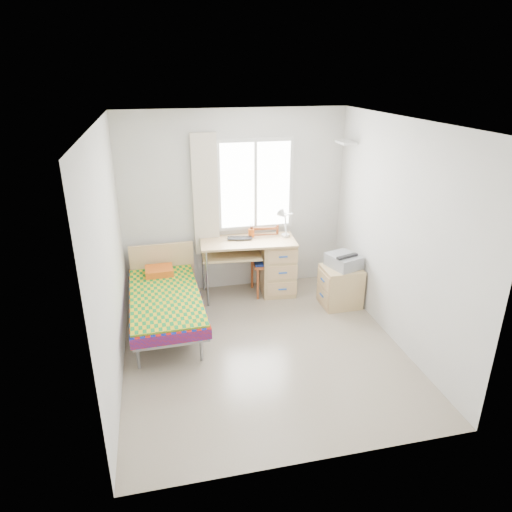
{
  "coord_description": "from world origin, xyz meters",
  "views": [
    {
      "loc": [
        -1.09,
        -4.48,
        3.07
      ],
      "look_at": [
        0.04,
        0.55,
        0.95
      ],
      "focal_mm": 32.0,
      "sensor_mm": 36.0,
      "label": 1
    }
  ],
  "objects_px": {
    "bed": "(165,297)",
    "chair": "(267,256)",
    "desk": "(272,263)",
    "cabinet": "(340,286)",
    "printer": "(344,260)"
  },
  "relations": [
    {
      "from": "cabinet",
      "to": "printer",
      "type": "distance_m",
      "value": 0.38
    },
    {
      "from": "desk",
      "to": "chair",
      "type": "distance_m",
      "value": 0.13
    },
    {
      "from": "bed",
      "to": "printer",
      "type": "bearing_deg",
      "value": -0.67
    },
    {
      "from": "bed",
      "to": "desk",
      "type": "bearing_deg",
      "value": 20.22
    },
    {
      "from": "bed",
      "to": "chair",
      "type": "relative_size",
      "value": 1.92
    },
    {
      "from": "bed",
      "to": "chair",
      "type": "xyz_separation_m",
      "value": [
        1.5,
        0.67,
        0.16
      ]
    },
    {
      "from": "desk",
      "to": "chair",
      "type": "xyz_separation_m",
      "value": [
        -0.07,
        0.03,
        0.1
      ]
    },
    {
      "from": "bed",
      "to": "desk",
      "type": "height_order",
      "value": "desk"
    },
    {
      "from": "chair",
      "to": "cabinet",
      "type": "distance_m",
      "value": 1.13
    },
    {
      "from": "desk",
      "to": "chair",
      "type": "relative_size",
      "value": 1.4
    },
    {
      "from": "bed",
      "to": "cabinet",
      "type": "xyz_separation_m",
      "value": [
        2.38,
        0.02,
        -0.11
      ]
    },
    {
      "from": "bed",
      "to": "desk",
      "type": "relative_size",
      "value": 1.37
    },
    {
      "from": "cabinet",
      "to": "printer",
      "type": "height_order",
      "value": "printer"
    },
    {
      "from": "cabinet",
      "to": "chair",
      "type": "bearing_deg",
      "value": 142.99
    },
    {
      "from": "chair",
      "to": "cabinet",
      "type": "relative_size",
      "value": 1.76
    }
  ]
}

